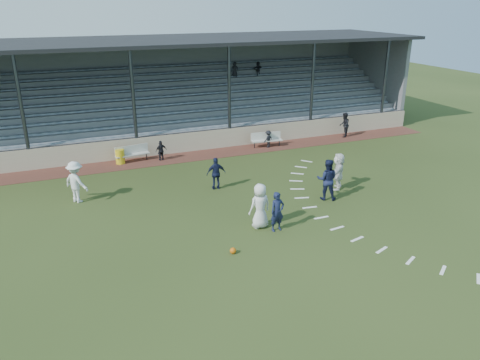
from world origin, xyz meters
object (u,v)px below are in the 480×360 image
(bench_left, at_px, (132,152))
(bench_right, at_px, (266,138))
(official, at_px, (344,125))
(player_navy_lead, at_px, (277,212))
(football, at_px, (233,251))
(player_white_lead, at_px, (260,206))
(trash_bin, at_px, (120,157))

(bench_left, xyz_separation_m, bench_right, (8.60, -0.32, 0.00))
(official, bearing_deg, player_navy_lead, -4.24)
(football, distance_m, player_navy_lead, 2.72)
(bench_right, relative_size, player_navy_lead, 1.20)
(bench_left, relative_size, bench_right, 1.00)
(football, relative_size, player_white_lead, 0.12)
(football, height_order, player_white_lead, player_white_lead)
(bench_right, xyz_separation_m, trash_bin, (-9.33, 0.15, -0.15))
(trash_bin, height_order, official, official)
(player_white_lead, distance_m, official, 15.30)
(bench_left, bearing_deg, official, -8.67)
(trash_bin, height_order, football, trash_bin)
(football, xyz_separation_m, official, (13.03, 12.10, 0.75))
(bench_left, height_order, bench_right, same)
(trash_bin, xyz_separation_m, player_white_lead, (4.15, -10.51, 0.53))
(bench_left, height_order, player_navy_lead, player_navy_lead)
(player_white_lead, relative_size, player_navy_lead, 1.14)
(bench_left, bearing_deg, trash_bin, -174.41)
(bench_right, height_order, player_white_lead, player_white_lead)
(football, bearing_deg, official, 42.88)
(player_navy_lead, bearing_deg, football, -160.32)
(bench_left, xyz_separation_m, player_white_lead, (3.42, -10.68, 0.38))
(official, bearing_deg, football, -7.30)
(trash_bin, relative_size, player_navy_lead, 0.49)
(bench_right, bearing_deg, player_white_lead, -109.00)
(trash_bin, xyz_separation_m, player_navy_lead, (4.68, -11.06, 0.41))
(bench_left, xyz_separation_m, official, (14.60, -0.23, 0.29))
(bench_right, distance_m, trash_bin, 9.33)
(player_white_lead, height_order, official, player_white_lead)
(trash_bin, distance_m, official, 15.34)
(player_white_lead, bearing_deg, bench_right, -122.73)
(football, height_order, player_navy_lead, player_navy_lead)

